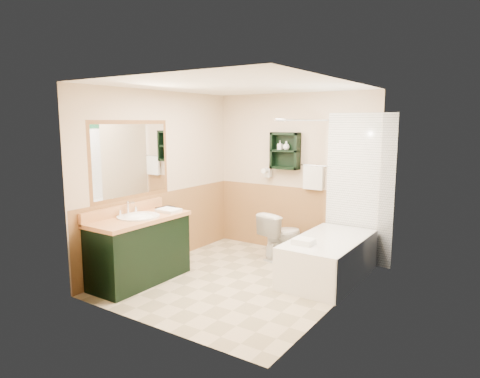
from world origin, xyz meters
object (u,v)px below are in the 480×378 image
(soap_bottle_b, at_px, (286,146))
(toilet, at_px, (282,235))
(vanity, at_px, (140,249))
(bathtub, at_px, (329,258))
(wall_shelf, at_px, (285,151))
(soap_bottle_a, at_px, (280,148))
(vanity_book, at_px, (162,200))
(hair_dryer, at_px, (268,173))

(soap_bottle_b, bearing_deg, toilet, -70.54)
(soap_bottle_b, bearing_deg, vanity, -113.45)
(soap_bottle_b, bearing_deg, bathtub, -35.47)
(bathtub, bearing_deg, vanity, -143.91)
(bathtub, bearing_deg, wall_shelf, 144.93)
(vanity, relative_size, soap_bottle_a, 9.74)
(bathtub, relative_size, soap_bottle_b, 11.63)
(toilet, relative_size, vanity_book, 3.07)
(toilet, height_order, soap_bottle_a, soap_bottle_a)
(toilet, bearing_deg, hair_dryer, -23.13)
(vanity, bearing_deg, soap_bottle_b, 66.55)
(vanity, bearing_deg, bathtub, 36.09)
(vanity, xyz_separation_m, vanity_book, (-0.17, 0.58, 0.52))
(vanity, distance_m, vanity_book, 0.80)
(wall_shelf, xyz_separation_m, vanity, (-0.89, -2.12, -1.14))
(vanity, bearing_deg, hair_dryer, 74.49)
(soap_bottle_a, bearing_deg, hair_dryer, 172.15)
(wall_shelf, height_order, soap_bottle_b, wall_shelf)
(vanity, relative_size, toilet, 1.87)
(hair_dryer, xyz_separation_m, vanity, (-0.59, -2.14, -0.79))
(toilet, bearing_deg, vanity, 75.63)
(hair_dryer, bearing_deg, vanity, -105.51)
(wall_shelf, distance_m, soap_bottle_b, 0.07)
(toilet, height_order, soap_bottle_b, soap_bottle_b)
(vanity_book, bearing_deg, bathtub, 31.82)
(vanity_book, xyz_separation_m, soap_bottle_a, (0.98, 1.53, 0.66))
(hair_dryer, bearing_deg, bathtub, -29.33)
(toilet, distance_m, soap_bottle_b, 1.32)
(wall_shelf, distance_m, bathtub, 1.80)
(wall_shelf, relative_size, vanity_book, 2.44)
(soap_bottle_a, bearing_deg, toilet, -55.57)
(wall_shelf, relative_size, bathtub, 0.37)
(vanity_book, relative_size, soap_bottle_b, 1.75)
(vanity_book, height_order, soap_bottle_a, soap_bottle_a)
(wall_shelf, bearing_deg, vanity, -112.90)
(vanity, height_order, bathtub, vanity)
(soap_bottle_a, height_order, soap_bottle_b, soap_bottle_b)
(vanity, xyz_separation_m, toilet, (1.03, 1.80, -0.07))
(bathtub, xyz_separation_m, toilet, (-0.89, 0.40, 0.08))
(wall_shelf, bearing_deg, soap_bottle_a, -176.53)
(wall_shelf, height_order, toilet, wall_shelf)
(hair_dryer, relative_size, vanity_book, 1.06)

